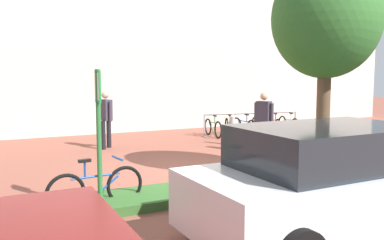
# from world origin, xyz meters

# --- Properties ---
(ground_plane) EXTENTS (60.00, 60.00, 0.00)m
(ground_plane) POSITION_xyz_m (0.00, 0.00, 0.00)
(ground_plane) COLOR brown
(planter_strip) EXTENTS (7.00, 1.10, 0.16)m
(planter_strip) POSITION_xyz_m (0.46, -1.65, 0.08)
(planter_strip) COLOR #336028
(planter_strip) RESTS_ON ground
(tree_sidewalk) EXTENTS (2.22, 2.22, 4.58)m
(tree_sidewalk) POSITION_xyz_m (2.25, -1.77, 3.32)
(tree_sidewalk) COLOR brown
(tree_sidewalk) RESTS_ON ground
(parking_sign_post) EXTENTS (0.08, 0.36, 2.31)m
(parking_sign_post) POSITION_xyz_m (-2.42, -1.65, 1.52)
(parking_sign_post) COLOR #2D7238
(parking_sign_post) RESTS_ON ground
(bike_at_sign) EXTENTS (1.67, 0.42, 0.86)m
(bike_at_sign) POSITION_xyz_m (-2.47, -1.59, 0.35)
(bike_at_sign) COLOR black
(bike_at_sign) RESTS_ON ground
(bike_rack_cluster) EXTENTS (3.73, 1.94, 0.83)m
(bike_rack_cluster) POSITION_xyz_m (4.72, 4.45, 0.35)
(bike_rack_cluster) COLOR #99999E
(bike_rack_cluster) RESTS_ON ground
(bollard_steel) EXTENTS (0.16, 0.16, 0.90)m
(bollard_steel) POSITION_xyz_m (2.88, 2.83, 0.45)
(bollard_steel) COLOR #ADADB2
(bollard_steel) RESTS_ON ground
(person_suited_navy) EXTENTS (0.38, 0.56, 1.72)m
(person_suited_navy) POSITION_xyz_m (2.93, 1.25, 0.98)
(person_suited_navy) COLOR #2D2D38
(person_suited_navy) RESTS_ON ground
(person_suited_dark) EXTENTS (0.38, 0.59, 1.72)m
(person_suited_dark) POSITION_xyz_m (-0.85, 3.96, 0.98)
(person_suited_dark) COLOR black
(person_suited_dark) RESTS_ON ground
(car_white_hatch) EXTENTS (4.33, 2.08, 1.54)m
(car_white_hatch) POSITION_xyz_m (0.21, -4.19, 0.76)
(car_white_hatch) COLOR silver
(car_white_hatch) RESTS_ON ground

